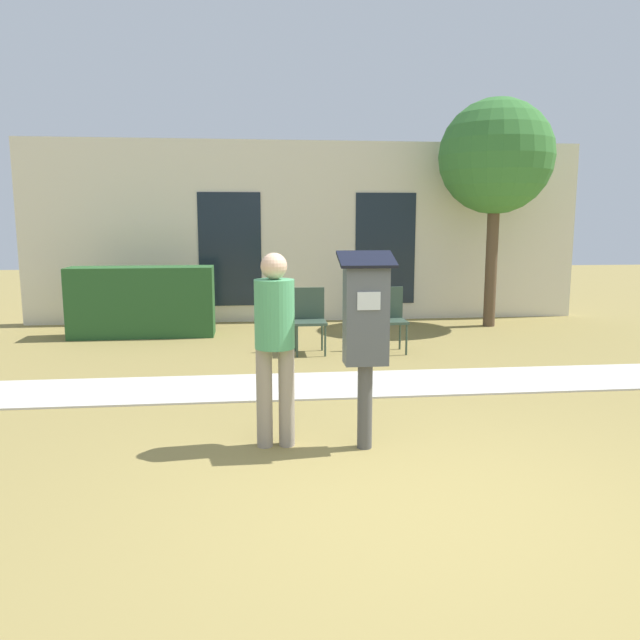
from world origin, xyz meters
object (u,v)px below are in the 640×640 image
(outdoor_chair_middle, at_px, (389,314))
(person_standing, at_px, (275,334))
(outdoor_chair_left, at_px, (309,315))
(parking_meter, at_px, (366,324))

(outdoor_chair_middle, bearing_deg, person_standing, -119.63)
(person_standing, distance_m, outdoor_chair_middle, 3.95)
(outdoor_chair_left, xyz_separation_m, outdoor_chair_middle, (1.11, -0.04, 0.00))
(parking_meter, relative_size, outdoor_chair_middle, 1.77)
(parking_meter, height_order, outdoor_chair_left, parking_meter)
(parking_meter, bearing_deg, outdoor_chair_left, 91.67)
(person_standing, relative_size, outdoor_chair_middle, 1.76)
(person_standing, distance_m, outdoor_chair_left, 3.65)
(person_standing, relative_size, outdoor_chair_left, 1.76)
(parking_meter, relative_size, person_standing, 1.01)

